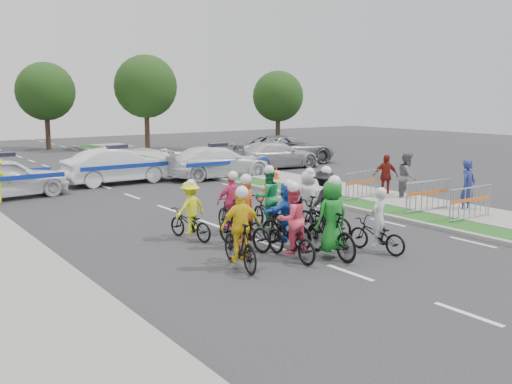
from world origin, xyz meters
TOP-DOWN VIEW (x-y plane):
  - ground at (0.00, 0.00)m, footprint 90.00×90.00m
  - curb_right at (5.10, 5.00)m, footprint 0.20×60.00m
  - grass_strip at (5.80, 5.00)m, footprint 1.20×60.00m
  - sidewalk_right at (7.60, 5.00)m, footprint 2.40×60.00m
  - rider_0 at (1.77, 0.85)m, footprint 0.82×1.71m
  - rider_1 at (0.50, 1.17)m, footprint 0.90×1.98m
  - rider_2 at (-0.40, 1.60)m, footprint 0.82×1.90m
  - rider_3 at (-1.80, 1.70)m, footprint 1.03×1.90m
  - rider_4 at (1.71, 2.79)m, footprint 1.19×2.05m
  - rider_5 at (0.22, 2.54)m, footprint 1.49×1.77m
  - rider_6 at (-0.74, 3.10)m, footprint 0.98×2.00m
  - rider_7 at (1.93, 3.72)m, footprint 0.84×1.82m
  - rider_8 at (0.90, 4.30)m, footprint 1.04×2.00m
  - rider_9 at (-0.19, 4.53)m, footprint 0.96×1.79m
  - rider_10 at (-1.43, 4.71)m, footprint 1.02×1.73m
  - police_car_0 at (-4.15, 14.44)m, footprint 4.88×2.34m
  - police_car_1 at (0.88, 15.51)m, footprint 4.78×1.68m
  - police_car_2 at (5.46, 14.39)m, footprint 5.41×2.67m
  - civilian_sedan at (9.95, 15.71)m, footprint 5.12×2.35m
  - civilian_suv at (11.72, 17.09)m, footprint 6.23×3.51m
  - spectator_0 at (7.98, 2.52)m, footprint 0.69×0.49m
  - spectator_1 at (8.12, 5.21)m, footprint 1.12×1.05m
  - spectator_2 at (7.97, 6.15)m, footprint 1.05×0.85m
  - barrier_0 at (6.70, 1.55)m, footprint 2.02×0.58m
  - barrier_1 at (6.70, 3.16)m, footprint 2.04×0.67m
  - barrier_2 at (6.70, 6.13)m, footprint 2.04×0.71m
  - cone_0 at (3.91, 8.51)m, footprint 0.40×0.40m
  - cone_1 at (6.97, 11.79)m, footprint 0.40×0.40m
  - tree_1 at (9.00, 30.00)m, footprint 4.55×4.55m
  - tree_2 at (18.00, 26.00)m, footprint 3.85×3.85m
  - tree_4 at (3.00, 34.00)m, footprint 4.20×4.20m

SIDE VIEW (x-z plane):
  - ground at x=0.00m, z-range 0.00..0.00m
  - grass_strip at x=5.80m, z-range 0.00..0.11m
  - curb_right at x=5.10m, z-range 0.00..0.12m
  - sidewalk_right at x=7.60m, z-range 0.00..0.13m
  - cone_0 at x=3.91m, z-range -0.01..0.69m
  - cone_1 at x=6.97m, z-range -0.01..0.69m
  - rider_0 at x=1.77m, z-range -0.28..1.39m
  - barrier_0 at x=6.70m, z-range 0.00..1.12m
  - barrier_1 at x=6.70m, z-range 0.00..1.12m
  - barrier_2 at x=6.70m, z-range 0.00..1.12m
  - rider_6 at x=-0.74m, z-range -0.33..1.62m
  - rider_10 at x=-1.43m, z-range -0.18..1.51m
  - rider_9 at x=-0.19m, z-range -0.21..1.62m
  - rider_2 at x=-0.40m, z-range -0.25..1.67m
  - rider_8 at x=0.90m, z-range -0.25..1.69m
  - rider_7 at x=1.93m, z-range -0.21..1.65m
  - civilian_sedan at x=9.95m, z-range 0.00..1.45m
  - rider_3 at x=-1.80m, z-range -0.22..1.70m
  - police_car_2 at x=5.46m, z-range 0.00..1.51m
  - rider_5 at x=0.22m, z-range -0.14..1.66m
  - rider_4 at x=1.71m, z-range -0.23..1.78m
  - rider_1 at x=0.50m, z-range -0.23..1.80m
  - police_car_1 at x=0.88m, z-range 0.00..1.57m
  - police_car_0 at x=-4.15m, z-range 0.00..1.61m
  - civilian_suv at x=11.72m, z-range 0.00..1.64m
  - spectator_2 at x=7.97m, z-range 0.00..1.67m
  - spectator_0 at x=7.98m, z-range 0.00..1.80m
  - spectator_1 at x=8.12m, z-range 0.00..1.82m
  - tree_2 at x=18.00m, z-range 0.95..6.72m
  - tree_4 at x=3.00m, z-range 1.04..7.34m
  - tree_1 at x=9.00m, z-range 1.12..7.95m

